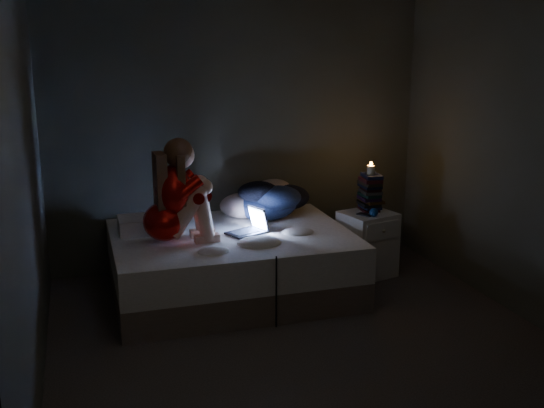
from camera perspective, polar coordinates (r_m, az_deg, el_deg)
name	(u,v)px	position (r m, az deg, el deg)	size (l,w,h in m)	color
floor	(306,345)	(4.80, 3.01, -12.32)	(3.60, 3.80, 0.02)	#292422
wall_back	(239,131)	(6.18, -2.95, 6.47)	(3.60, 0.02, 2.60)	#383A31
wall_front	(473,255)	(2.72, 17.33, -4.35)	(3.60, 0.02, 2.60)	#383A31
wall_left	(23,185)	(4.12, -21.09, 1.57)	(0.02, 3.80, 2.60)	#383A31
wall_right	(533,154)	(5.28, 22.06, 4.09)	(0.02, 3.80, 2.60)	#383A31
bed	(232,263)	(5.59, -3.59, -5.24)	(1.99, 1.49, 0.55)	beige
pillow	(146,224)	(5.61, -11.07, -1.77)	(0.46, 0.32, 0.13)	white
woman	(163,192)	(5.18, -9.57, 1.08)	(0.53, 0.35, 0.85)	#7D0500
laptop	(246,221)	(5.44, -2.32, -1.51)	(0.32, 0.22, 0.22)	black
clothes_pile	(266,198)	(5.93, -0.56, 0.55)	(0.61, 0.49, 0.37)	#131C3C
nightstand	(367,244)	(6.07, 8.39, -3.50)	(0.45, 0.40, 0.60)	silver
book_stack	(370,193)	(6.03, 8.64, 1.00)	(0.19, 0.25, 0.34)	black
candle	(371,170)	(5.98, 8.71, 2.95)	(0.07, 0.07, 0.08)	beige
phone	(362,214)	(5.90, 7.97, -0.90)	(0.07, 0.14, 0.01)	black
blue_orb	(370,213)	(5.83, 8.60, -0.76)	(0.08, 0.08, 0.08)	navy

